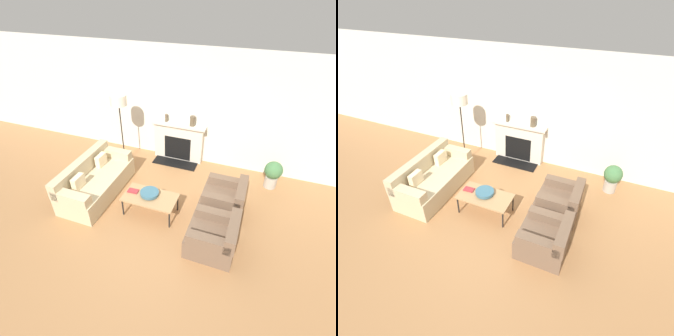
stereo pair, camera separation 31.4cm
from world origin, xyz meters
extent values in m
plane|color=#A87547|center=(0.00, 0.00, 0.00)|extent=(18.00, 18.00, 0.00)
cube|color=silver|center=(0.00, 2.52, 1.45)|extent=(18.00, 0.06, 2.90)
cube|color=beige|center=(-0.19, 2.39, 0.50)|extent=(1.31, 0.20, 1.00)
cube|color=black|center=(-0.19, 2.31, 0.37)|extent=(0.72, 0.04, 0.65)
cube|color=black|center=(-0.19, 2.11, 0.01)|extent=(1.18, 0.40, 0.02)
cube|color=beige|center=(-0.19, 2.36, 1.03)|extent=(1.43, 0.28, 0.05)
cube|color=#CCB78E|center=(-1.45, 0.36, 0.23)|extent=(0.89, 1.96, 0.45)
cube|color=#CCB78E|center=(-1.81, 0.36, 0.64)|extent=(0.20, 1.96, 0.36)
cube|color=#CCB78E|center=(-1.45, -0.51, 0.56)|extent=(0.82, 0.22, 0.21)
cube|color=#CCB78E|center=(-1.45, 1.23, 0.56)|extent=(0.82, 0.22, 0.21)
cube|color=beige|center=(-1.59, -0.08, 0.59)|extent=(0.12, 0.32, 0.28)
cube|color=beige|center=(-1.59, 0.80, 0.59)|extent=(0.12, 0.32, 0.28)
cube|color=brown|center=(1.32, -0.26, 0.21)|extent=(0.85, 0.83, 0.42)
cube|color=brown|center=(1.66, -0.26, 0.57)|extent=(0.18, 0.83, 0.31)
cube|color=brown|center=(1.32, 0.06, 0.51)|extent=(0.77, 0.18, 0.19)
cube|color=brown|center=(1.32, -0.59, 0.51)|extent=(0.77, 0.18, 0.19)
cube|color=brown|center=(1.32, 0.80, 0.21)|extent=(0.85, 0.83, 0.42)
cube|color=brown|center=(1.66, 0.80, 0.57)|extent=(0.18, 0.83, 0.31)
cube|color=brown|center=(1.32, 1.12, 0.51)|extent=(0.77, 0.18, 0.19)
cube|color=brown|center=(1.32, 0.47, 0.51)|extent=(0.77, 0.18, 0.19)
cube|color=tan|center=(-0.07, 0.18, 0.42)|extent=(1.10, 0.60, 0.03)
cylinder|color=black|center=(-0.58, -0.08, 0.20)|extent=(0.03, 0.03, 0.40)
cylinder|color=black|center=(0.44, -0.08, 0.20)|extent=(0.03, 0.03, 0.40)
cylinder|color=black|center=(-0.58, 0.44, 0.20)|extent=(0.03, 0.03, 0.40)
cylinder|color=black|center=(0.44, 0.44, 0.20)|extent=(0.03, 0.03, 0.40)
cylinder|color=#38667A|center=(-0.10, 0.23, 0.44)|extent=(0.14, 0.14, 0.02)
cylinder|color=#38667A|center=(-0.10, 0.23, 0.48)|extent=(0.39, 0.39, 0.06)
cube|color=#9E2D33|center=(-0.47, 0.22, 0.44)|extent=(0.23, 0.15, 0.02)
cylinder|color=black|center=(-1.47, 1.68, 0.01)|extent=(0.36, 0.36, 0.03)
cylinder|color=black|center=(-1.47, 1.68, 0.86)|extent=(0.03, 0.03, 1.65)
cylinder|color=silver|center=(-1.47, 1.68, 1.76)|extent=(0.39, 0.39, 0.24)
cylinder|color=brown|center=(-0.54, 2.39, 1.15)|extent=(0.08, 0.08, 0.20)
cylinder|color=brown|center=(0.16, 2.39, 1.18)|extent=(0.14, 0.14, 0.25)
cylinder|color=#B2A899|center=(2.26, 1.97, 0.15)|extent=(0.29, 0.29, 0.29)
sphere|color=#477A47|center=(2.26, 1.97, 0.48)|extent=(0.41, 0.41, 0.41)
camera|label=1|loc=(1.67, -3.45, 4.00)|focal=28.00mm
camera|label=2|loc=(1.96, -3.34, 4.00)|focal=28.00mm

